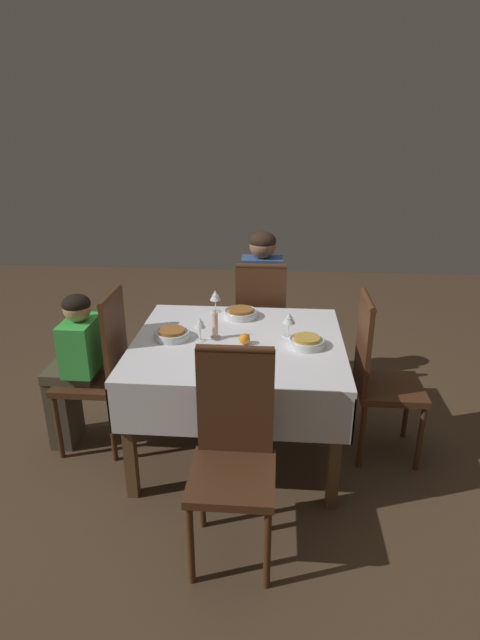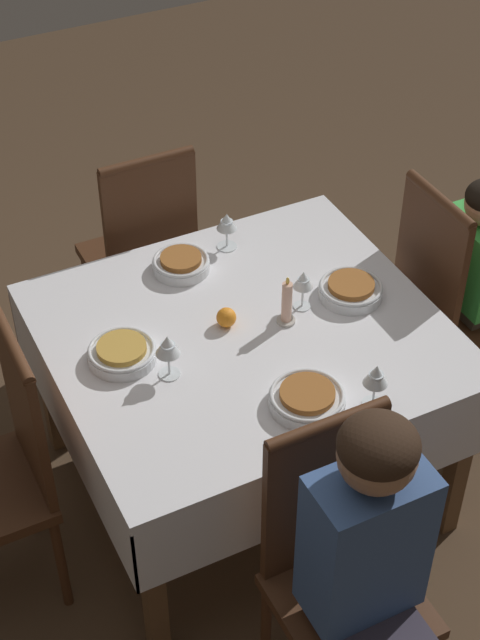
{
  "view_description": "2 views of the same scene",
  "coord_description": "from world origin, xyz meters",
  "px_view_note": "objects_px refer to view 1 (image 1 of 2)",
  "views": [
    {
      "loc": [
        0.22,
        -2.64,
        1.94
      ],
      "look_at": [
        0.01,
        0.04,
        0.85
      ],
      "focal_mm": 28.0,
      "sensor_mm": 36.0,
      "label": 1
    },
    {
      "loc": [
        1.05,
        2.07,
        2.79
      ],
      "look_at": [
        0.05,
        0.07,
        0.86
      ],
      "focal_mm": 55.0,
      "sensor_mm": 36.0,
      "label": 2
    }
  ],
  "objects_px": {
    "chair_north": "(261,321)",
    "bowl_north": "(241,313)",
    "chair_south": "(233,449)",
    "orange_fruit": "(245,339)",
    "wine_glass_south": "(203,356)",
    "bowl_west": "(172,334)",
    "bowl_east": "(307,341)",
    "wine_glass_east": "(289,319)",
    "chair_east": "(378,373)",
    "bowl_south": "(242,366)",
    "person_child_green": "(74,365)",
    "wine_glass_north": "(215,296)",
    "wine_glass_west": "(200,324)",
    "dining_table": "(238,355)",
    "chair_west": "(101,367)",
    "person_adult_denim": "(262,298)",
    "candle_centerpiece": "(215,327)"
  },
  "relations": [
    {
      "from": "orange_fruit",
      "to": "wine_glass_east",
      "type": "bearing_deg",
      "value": 26.84
    },
    {
      "from": "dining_table",
      "to": "chair_east",
      "type": "relative_size",
      "value": 1.2
    },
    {
      "from": "dining_table",
      "to": "candle_centerpiece",
      "type": "bearing_deg",
      "value": 171.02
    },
    {
      "from": "person_child_green",
      "to": "wine_glass_west",
      "type": "xyz_separation_m",
      "value": [
        0.78,
        0.01,
        0.29
      ]
    },
    {
      "from": "wine_glass_east",
      "to": "candle_centerpiece",
      "type": "xyz_separation_m",
      "value": [
        -0.43,
        -0.06,
        -0.04
      ]
    },
    {
      "from": "orange_fruit",
      "to": "chair_south",
      "type": "bearing_deg",
      "value": -89.93
    },
    {
      "from": "dining_table",
      "to": "chair_west",
      "type": "bearing_deg",
      "value": -178.04
    },
    {
      "from": "chair_south",
      "to": "chair_east",
      "type": "height_order",
      "value": "same"
    },
    {
      "from": "chair_north",
      "to": "bowl_east",
      "type": "height_order",
      "value": "chair_north"
    },
    {
      "from": "chair_north",
      "to": "wine_glass_north",
      "type": "xyz_separation_m",
      "value": [
        -0.29,
        -0.32,
        0.3
      ]
    },
    {
      "from": "chair_south",
      "to": "wine_glass_west",
      "type": "bearing_deg",
      "value": 109.1
    },
    {
      "from": "wine_glass_east",
      "to": "bowl_south",
      "type": "bearing_deg",
      "value": -117.84
    },
    {
      "from": "wine_glass_east",
      "to": "chair_east",
      "type": "bearing_deg",
      "value": -5.73
    },
    {
      "from": "wine_glass_south",
      "to": "person_child_green",
      "type": "bearing_deg",
      "value": 155.22
    },
    {
      "from": "dining_table",
      "to": "wine_glass_west",
      "type": "xyz_separation_m",
      "value": [
        -0.22,
        -0.02,
        0.2
      ]
    },
    {
      "from": "wine_glass_west",
      "to": "wine_glass_south",
      "type": "height_order",
      "value": "wine_glass_west"
    },
    {
      "from": "chair_west",
      "to": "candle_centerpiece",
      "type": "bearing_deg",
      "value": 94.11
    },
    {
      "from": "dining_table",
      "to": "person_adult_denim",
      "type": "xyz_separation_m",
      "value": [
        0.11,
        0.93,
        0.03
      ]
    },
    {
      "from": "wine_glass_north",
      "to": "orange_fruit",
      "type": "relative_size",
      "value": 2.36
    },
    {
      "from": "chair_north",
      "to": "bowl_west",
      "type": "distance_m",
      "value": 0.95
    },
    {
      "from": "chair_south",
      "to": "chair_east",
      "type": "relative_size",
      "value": 1.0
    },
    {
      "from": "bowl_west",
      "to": "bowl_south",
      "type": "distance_m",
      "value": 0.58
    },
    {
      "from": "chair_north",
      "to": "bowl_north",
      "type": "distance_m",
      "value": 0.47
    },
    {
      "from": "chair_east",
      "to": "person_child_green",
      "type": "bearing_deg",
      "value": 91.65
    },
    {
      "from": "bowl_north",
      "to": "bowl_west",
      "type": "height_order",
      "value": "same"
    },
    {
      "from": "chair_south",
      "to": "wine_glass_south",
      "type": "bearing_deg",
      "value": 117.89
    },
    {
      "from": "chair_east",
      "to": "bowl_north",
      "type": "relative_size",
      "value": 4.54
    },
    {
      "from": "dining_table",
      "to": "bowl_west",
      "type": "bearing_deg",
      "value": -179.59
    },
    {
      "from": "chair_east",
      "to": "bowl_east",
      "type": "bearing_deg",
      "value": 99.4
    },
    {
      "from": "chair_west",
      "to": "bowl_south",
      "type": "distance_m",
      "value": 0.97
    },
    {
      "from": "bowl_north",
      "to": "wine_glass_north",
      "type": "xyz_separation_m",
      "value": [
        -0.17,
        0.08,
        0.08
      ]
    },
    {
      "from": "chair_east",
      "to": "wine_glass_west",
      "type": "bearing_deg",
      "value": 92.51
    },
    {
      "from": "bowl_south",
      "to": "dining_table",
      "type": "bearing_deg",
      "value": 98.05
    },
    {
      "from": "person_adult_denim",
      "to": "wine_glass_south",
      "type": "bearing_deg",
      "value": 79.61
    },
    {
      "from": "chair_south",
      "to": "orange_fruit",
      "type": "xyz_separation_m",
      "value": [
        -0.0,
        0.73,
        0.22
      ]
    },
    {
      "from": "bowl_west",
      "to": "wine_glass_west",
      "type": "height_order",
      "value": "wine_glass_west"
    },
    {
      "from": "person_child_green",
      "to": "bowl_south",
      "type": "distance_m",
      "value": 1.13
    },
    {
      "from": "wine_glass_west",
      "to": "bowl_south",
      "type": "relative_size",
      "value": 0.73
    },
    {
      "from": "bowl_north",
      "to": "chair_west",
      "type": "bearing_deg",
      "value": -153.81
    },
    {
      "from": "person_adult_denim",
      "to": "person_child_green",
      "type": "xyz_separation_m",
      "value": [
        -1.11,
        -0.96,
        -0.12
      ]
    },
    {
      "from": "bowl_east",
      "to": "wine_glass_east",
      "type": "height_order",
      "value": "wine_glass_east"
    },
    {
      "from": "chair_east",
      "to": "bowl_west",
      "type": "height_order",
      "value": "chair_east"
    },
    {
      "from": "chair_south",
      "to": "orange_fruit",
      "type": "distance_m",
      "value": 0.76
    },
    {
      "from": "wine_glass_south",
      "to": "wine_glass_east",
      "type": "distance_m",
      "value": 0.67
    },
    {
      "from": "wine_glass_north",
      "to": "chair_east",
      "type": "bearing_deg",
      "value": -22.9
    },
    {
      "from": "chair_east",
      "to": "bowl_south",
      "type": "bearing_deg",
      "value": 117.3
    },
    {
      "from": "chair_south",
      "to": "bowl_east",
      "type": "bearing_deg",
      "value": 64.12
    },
    {
      "from": "wine_glass_west",
      "to": "chair_east",
      "type": "bearing_deg",
      "value": 2.51
    },
    {
      "from": "dining_table",
      "to": "bowl_south",
      "type": "xyz_separation_m",
      "value": [
        0.05,
        -0.38,
        0.12
      ]
    },
    {
      "from": "wine_glass_south",
      "to": "orange_fruit",
      "type": "bearing_deg",
      "value": 63.84
    }
  ]
}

